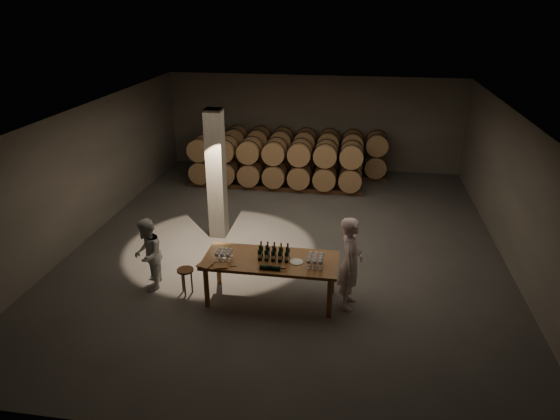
% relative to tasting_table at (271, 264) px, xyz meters
% --- Properties ---
extents(room, '(12.00, 12.00, 12.00)m').
position_rel_tasting_table_xyz_m(room, '(-1.80, 2.70, 0.80)').
color(room, '#4D4B49').
rests_on(room, ground).
extents(tasting_table, '(2.60, 1.10, 0.90)m').
position_rel_tasting_table_xyz_m(tasting_table, '(0.00, 0.00, 0.00)').
color(tasting_table, brown).
rests_on(tasting_table, ground).
extents(barrel_stack_back, '(6.26, 0.95, 1.57)m').
position_rel_tasting_table_xyz_m(barrel_stack_back, '(-0.57, 7.70, 0.03)').
color(barrel_stack_back, '#512E1B').
rests_on(barrel_stack_back, ground).
extents(barrel_stack_front, '(5.48, 0.95, 1.57)m').
position_rel_tasting_table_xyz_m(barrel_stack_front, '(-0.96, 6.30, 0.03)').
color(barrel_stack_front, '#512E1B').
rests_on(barrel_stack_front, ground).
extents(bottle_cluster, '(0.60, 0.23, 0.33)m').
position_rel_tasting_table_xyz_m(bottle_cluster, '(0.06, 0.00, 0.22)').
color(bottle_cluster, black).
rests_on(bottle_cluster, tasting_table).
extents(lying_bottles, '(0.48, 0.08, 0.08)m').
position_rel_tasting_table_xyz_m(lying_bottles, '(0.07, -0.40, 0.15)').
color(lying_bottles, black).
rests_on(lying_bottles, tasting_table).
extents(glass_cluster_left, '(0.31, 0.31, 0.18)m').
position_rel_tasting_table_xyz_m(glass_cluster_left, '(-0.89, -0.11, 0.23)').
color(glass_cluster_left, silver).
rests_on(glass_cluster_left, tasting_table).
extents(glass_cluster_right, '(0.31, 0.42, 0.19)m').
position_rel_tasting_table_xyz_m(glass_cluster_right, '(0.87, -0.07, 0.24)').
color(glass_cluster_right, silver).
rests_on(glass_cluster_right, tasting_table).
extents(plate, '(0.26, 0.26, 0.01)m').
position_rel_tasting_table_xyz_m(plate, '(0.51, -0.04, 0.11)').
color(plate, white).
rests_on(plate, tasting_table).
extents(notebook_near, '(0.29, 0.26, 0.03)m').
position_rel_tasting_table_xyz_m(notebook_near, '(-0.88, -0.44, 0.12)').
color(notebook_near, brown).
rests_on(notebook_near, tasting_table).
extents(notebook_corner, '(0.33, 0.37, 0.03)m').
position_rel_tasting_table_xyz_m(notebook_corner, '(-1.17, -0.40, 0.12)').
color(notebook_corner, brown).
rests_on(notebook_corner, tasting_table).
extents(pen, '(0.13, 0.04, 0.01)m').
position_rel_tasting_table_xyz_m(pen, '(-0.64, -0.39, 0.11)').
color(pen, black).
rests_on(pen, tasting_table).
extents(stool, '(0.33, 0.33, 0.56)m').
position_rel_tasting_table_xyz_m(stool, '(-1.72, -0.06, -0.34)').
color(stool, '#512E1B').
rests_on(stool, ground).
extents(person_man, '(0.50, 0.71, 1.86)m').
position_rel_tasting_table_xyz_m(person_man, '(1.52, 0.04, 0.13)').
color(person_man, white).
rests_on(person_man, ground).
extents(person_woman, '(0.73, 0.85, 1.52)m').
position_rel_tasting_table_xyz_m(person_woman, '(-2.53, 0.05, -0.04)').
color(person_woman, silver).
rests_on(person_woman, ground).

